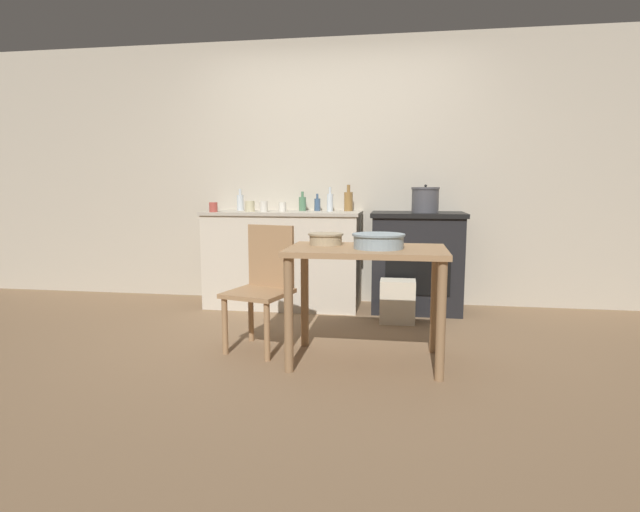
# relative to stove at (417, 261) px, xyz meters

# --- Properties ---
(ground_plane) EXTENTS (14.00, 14.00, 0.00)m
(ground_plane) POSITION_rel_stove_xyz_m (-0.79, -1.27, -0.46)
(ground_plane) COLOR #896B4C
(wall_back) EXTENTS (8.00, 0.07, 2.55)m
(wall_back) POSITION_rel_stove_xyz_m (-0.79, 0.31, 0.82)
(wall_back) COLOR beige
(wall_back) RESTS_ON ground_plane
(counter_cabinet) EXTENTS (1.47, 0.61, 0.91)m
(counter_cabinet) POSITION_rel_stove_xyz_m (-1.25, -0.01, -0.00)
(counter_cabinet) COLOR beige
(counter_cabinet) RESTS_ON ground_plane
(stove) EXTENTS (0.84, 0.59, 0.91)m
(stove) POSITION_rel_stove_xyz_m (0.00, 0.00, 0.00)
(stove) COLOR black
(stove) RESTS_ON ground_plane
(work_table) EXTENTS (1.00, 0.62, 0.75)m
(work_table) POSITION_rel_stove_xyz_m (-0.37, -1.47, 0.17)
(work_table) COLOR #A87F56
(work_table) RESTS_ON ground_plane
(chair) EXTENTS (0.49, 0.49, 0.87)m
(chair) POSITION_rel_stove_xyz_m (-1.10, -1.29, 0.00)
(chair) COLOR #A87F56
(chair) RESTS_ON ground_plane
(flour_sack) EXTENTS (0.29, 0.20, 0.36)m
(flour_sack) POSITION_rel_stove_xyz_m (-0.17, -0.47, -0.27)
(flour_sack) COLOR beige
(flour_sack) RESTS_ON ground_plane
(stock_pot) EXTENTS (0.25, 0.25, 0.25)m
(stock_pot) POSITION_rel_stove_xyz_m (0.06, -0.03, 0.57)
(stock_pot) COLOR #4C4C51
(stock_pot) RESTS_ON stove
(mixing_bowl_large) EXTENTS (0.24, 0.24, 0.08)m
(mixing_bowl_large) POSITION_rel_stove_xyz_m (-0.65, -1.34, 0.34)
(mixing_bowl_large) COLOR tan
(mixing_bowl_large) RESTS_ON work_table
(mixing_bowl_small) EXTENTS (0.33, 0.33, 0.09)m
(mixing_bowl_small) POSITION_rel_stove_xyz_m (-0.29, -1.49, 0.35)
(mixing_bowl_small) COLOR #93A8B2
(mixing_bowl_small) RESTS_ON work_table
(bottle_far_left) EXTENTS (0.06, 0.06, 0.16)m
(bottle_far_left) POSITION_rel_stove_xyz_m (-0.95, 0.15, 0.52)
(bottle_far_left) COLOR #3D5675
(bottle_far_left) RESTS_ON counter_cabinet
(bottle_left) EXTENTS (0.07, 0.07, 0.19)m
(bottle_left) POSITION_rel_stove_xyz_m (-1.10, 0.14, 0.52)
(bottle_left) COLOR #517F5B
(bottle_left) RESTS_ON counter_cabinet
(bottle_mid_left) EXTENTS (0.07, 0.07, 0.21)m
(bottle_mid_left) POSITION_rel_stove_xyz_m (-1.71, 0.08, 0.53)
(bottle_mid_left) COLOR silver
(bottle_mid_left) RESTS_ON counter_cabinet
(bottle_center_left) EXTENTS (0.06, 0.06, 0.23)m
(bottle_center_left) POSITION_rel_stove_xyz_m (-0.82, 0.04, 0.54)
(bottle_center_left) COLOR silver
(bottle_center_left) RESTS_ON counter_cabinet
(bottle_center) EXTENTS (0.08, 0.08, 0.25)m
(bottle_center) POSITION_rel_stove_xyz_m (-0.65, 0.16, 0.55)
(bottle_center) COLOR olive
(bottle_center) RESTS_ON counter_cabinet
(cup_center_right) EXTENTS (0.07, 0.07, 0.10)m
(cup_center_right) POSITION_rel_stove_xyz_m (-1.41, -0.14, 0.50)
(cup_center_right) COLOR silver
(cup_center_right) RESTS_ON counter_cabinet
(cup_mid_right) EXTENTS (0.08, 0.08, 0.09)m
(cup_mid_right) POSITION_rel_stove_xyz_m (-1.86, -0.24, 0.50)
(cup_mid_right) COLOR #B74C42
(cup_mid_right) RESTS_ON counter_cabinet
(cup_right) EXTENTS (0.09, 0.09, 0.10)m
(cup_right) POSITION_rel_stove_xyz_m (-1.56, -0.09, 0.50)
(cup_right) COLOR beige
(cup_right) RESTS_ON counter_cabinet
(cup_far_right) EXTENTS (0.07, 0.07, 0.09)m
(cup_far_right) POSITION_rel_stove_xyz_m (-1.25, -0.04, 0.49)
(cup_far_right) COLOR silver
(cup_far_right) RESTS_ON counter_cabinet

